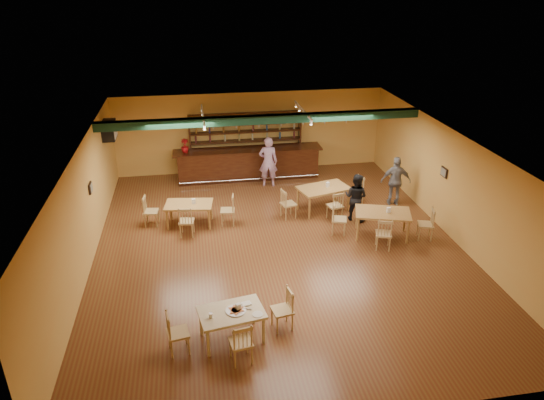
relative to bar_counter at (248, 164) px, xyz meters
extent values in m
plane|color=brown|center=(0.21, -5.15, -0.56)|extent=(12.00, 12.00, 0.00)
cube|color=#103120|center=(0.21, -2.35, 2.31)|extent=(10.00, 0.30, 0.25)
cube|color=white|center=(-1.59, -1.75, 2.38)|extent=(0.05, 2.50, 0.05)
cube|color=white|center=(1.61, -1.75, 2.38)|extent=(0.05, 2.50, 0.05)
cube|color=white|center=(-4.59, -0.95, 1.79)|extent=(0.34, 0.70, 0.48)
cube|color=black|center=(-4.76, -4.15, 1.14)|extent=(0.04, 0.34, 0.28)
cube|color=black|center=(5.18, -4.65, 1.14)|extent=(0.04, 0.34, 0.28)
cube|color=black|center=(0.00, 0.00, 0.00)|extent=(5.40, 0.85, 1.13)
cube|color=black|center=(0.00, 0.63, 0.57)|extent=(4.18, 0.40, 2.28)
imported|color=#A20E12|center=(-2.25, 0.00, 0.81)|extent=(0.35, 0.35, 0.49)
cube|color=olive|center=(-2.20, -3.43, -0.22)|extent=(1.49, 1.01, 0.70)
cube|color=olive|center=(2.03, -3.11, -0.17)|extent=(1.77, 1.32, 0.79)
cube|color=olive|center=(3.25, -5.06, -0.18)|extent=(1.74, 1.34, 0.77)
cube|color=tan|center=(-1.42, -8.79, -0.21)|extent=(1.43, 1.05, 0.70)
cylinder|color=silver|center=(-1.32, -8.79, 0.14)|extent=(0.48, 0.48, 0.01)
cylinder|color=#EAE5C6|center=(-1.84, -8.93, 0.19)|extent=(0.09, 0.09, 0.11)
cube|color=white|center=(-1.09, -8.60, 0.15)|extent=(0.23, 0.19, 0.03)
cube|color=silver|center=(-1.18, -8.74, 0.15)|extent=(0.33, 0.19, 0.00)
cylinder|color=white|center=(-0.90, -8.98, 0.14)|extent=(0.25, 0.25, 0.01)
imported|color=#A155B9|center=(0.62, -0.83, 0.34)|extent=(0.72, 0.53, 1.81)
imported|color=black|center=(2.83, -3.91, 0.18)|extent=(0.92, 0.90, 1.49)
imported|color=gray|center=(4.45, -3.06, 0.25)|extent=(1.02, 0.61, 1.64)
camera|label=1|loc=(-1.94, -16.97, 6.40)|focal=32.61mm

